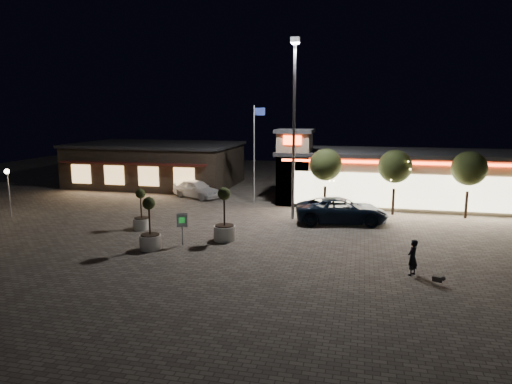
% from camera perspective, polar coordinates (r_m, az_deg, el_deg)
% --- Properties ---
extents(ground, '(90.00, 90.00, 0.00)m').
position_cam_1_polar(ground, '(25.41, -2.65, -7.19)').
color(ground, slate).
rests_on(ground, ground).
extents(retail_building, '(20.40, 8.40, 6.10)m').
position_cam_1_polar(retail_building, '(39.61, 17.18, 1.91)').
color(retail_building, tan).
rests_on(retail_building, ground).
extents(restaurant_building, '(16.40, 11.00, 4.30)m').
position_cam_1_polar(restaurant_building, '(48.28, -12.28, 3.47)').
color(restaurant_building, '#382D23').
rests_on(restaurant_building, ground).
extents(floodlight_pole, '(0.60, 0.40, 12.38)m').
position_cam_1_polar(floodlight_pole, '(31.68, 4.78, 9.11)').
color(floodlight_pole, gray).
rests_on(floodlight_pole, ground).
extents(flagpole, '(0.95, 0.10, 8.00)m').
position_cam_1_polar(flagpole, '(37.43, -0.09, 5.81)').
color(flagpole, white).
rests_on(flagpole, ground).
extents(lamp_post_west, '(0.36, 0.36, 3.48)m').
position_cam_1_polar(lamp_post_west, '(37.16, -28.59, 0.99)').
color(lamp_post_west, gray).
rests_on(lamp_post_west, ground).
extents(string_tree_a, '(2.42, 2.42, 4.79)m').
position_cam_1_polar(string_tree_a, '(34.66, 8.70, 3.38)').
color(string_tree_a, '#332319').
rests_on(string_tree_a, ground).
extents(string_tree_b, '(2.42, 2.42, 4.79)m').
position_cam_1_polar(string_tree_b, '(34.64, 16.99, 3.05)').
color(string_tree_b, '#332319').
rests_on(string_tree_b, ground).
extents(string_tree_c, '(2.42, 2.42, 4.79)m').
position_cam_1_polar(string_tree_c, '(35.33, 25.10, 2.67)').
color(string_tree_c, '#332319').
rests_on(string_tree_c, ground).
extents(pickup_truck, '(6.62, 3.88, 1.73)m').
position_cam_1_polar(pickup_truck, '(31.63, 10.66, -2.27)').
color(pickup_truck, black).
rests_on(pickup_truck, ground).
extents(white_sedan, '(5.05, 3.79, 1.60)m').
position_cam_1_polar(white_sedan, '(40.39, -7.43, 0.40)').
color(white_sedan, silver).
rests_on(white_sedan, ground).
extents(pedestrian, '(0.68, 0.74, 1.70)m').
position_cam_1_polar(pedestrian, '(22.54, 18.98, -7.75)').
color(pedestrian, black).
rests_on(pedestrian, ground).
extents(dog, '(0.55, 0.32, 0.29)m').
position_cam_1_polar(dog, '(21.87, 21.95, -10.05)').
color(dog, '#59514C').
rests_on(dog, ground).
extents(planter_left, '(1.08, 1.08, 2.65)m').
position_cam_1_polar(planter_left, '(30.35, -14.12, -3.02)').
color(planter_left, silver).
rests_on(planter_left, ground).
extents(planter_mid, '(1.19, 1.19, 2.94)m').
position_cam_1_polar(planter_mid, '(25.89, -13.11, -5.03)').
color(planter_mid, silver).
rests_on(planter_mid, ground).
extents(planter_right, '(1.29, 1.29, 3.17)m').
position_cam_1_polar(planter_right, '(26.99, -3.96, -4.01)').
color(planter_right, silver).
rests_on(planter_right, ground).
extents(valet_sign, '(0.59, 0.28, 1.87)m').
position_cam_1_polar(valet_sign, '(26.19, -9.22, -3.82)').
color(valet_sign, gray).
rests_on(valet_sign, ground).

